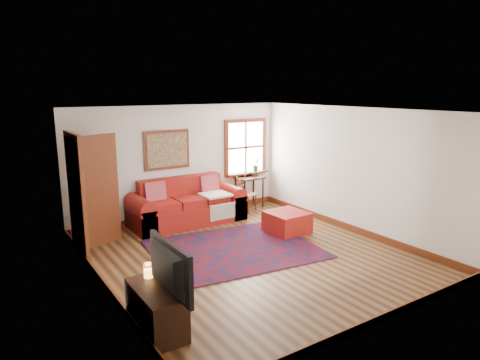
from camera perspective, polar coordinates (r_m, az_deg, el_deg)
ground at (r=7.60m, az=1.18°, el=-9.91°), size 5.50×5.50×0.00m
room_envelope at (r=7.16m, az=1.17°, el=2.48°), size 5.04×5.54×2.52m
window at (r=10.39m, az=0.95°, el=3.64°), size 1.18×0.20×1.38m
doorway at (r=8.00m, az=-19.48°, el=-1.43°), size 0.89×1.08×2.14m
framed_artwork at (r=9.38m, az=-9.71°, el=3.99°), size 1.05×0.07×0.85m
persian_rug at (r=7.82m, az=-0.78°, el=-9.17°), size 3.12×2.62×0.02m
red_leather_sofa at (r=9.33m, az=-7.14°, el=-3.72°), size 2.44×1.01×0.95m
red_ottoman at (r=8.69m, az=6.28°, el=-5.62°), size 0.76×0.76×0.42m
side_table at (r=10.35m, az=1.26°, el=-0.25°), size 0.63×0.47×0.75m
ladder_back_chair at (r=10.04m, az=0.64°, el=-1.70°), size 0.50×0.49×0.84m
media_cabinet at (r=5.43m, az=-11.12°, el=-16.57°), size 0.44×0.97×0.53m
television at (r=5.03m, az=-10.40°, el=-11.65°), size 0.14×1.06×0.61m
candle_hurricane at (r=5.58m, az=-12.15°, el=-11.77°), size 0.12×0.12×0.18m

